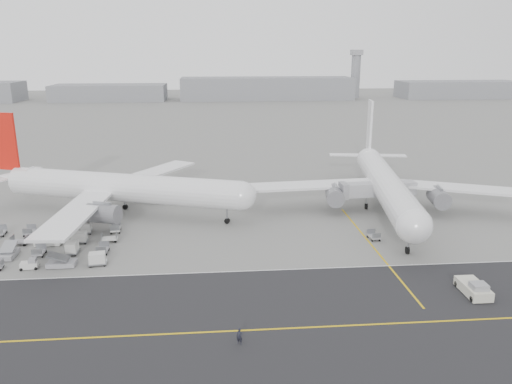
{
  "coord_description": "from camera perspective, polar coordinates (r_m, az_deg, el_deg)",
  "views": [
    {
      "loc": [
        4.65,
        -67.96,
        30.55
      ],
      "look_at": [
        11.58,
        12.0,
        7.77
      ],
      "focal_mm": 35.0,
      "sensor_mm": 36.0,
      "label": 1
    }
  ],
  "objects": [
    {
      "name": "ground",
      "position": [
        74.66,
        -8.18,
        -8.48
      ],
      "size": [
        700.0,
        700.0,
        0.0
      ],
      "primitive_type": "plane",
      "color": "gray",
      "rests_on": "ground"
    },
    {
      "name": "taxiway",
      "position": [
        58.57,
        -4.01,
        -15.62
      ],
      "size": [
        220.0,
        59.0,
        0.03
      ],
      "color": "#262628",
      "rests_on": "ground"
    },
    {
      "name": "horizon_buildings",
      "position": [
        330.36,
        -0.54,
        10.54
      ],
      "size": [
        520.0,
        28.0,
        28.0
      ],
      "primitive_type": null,
      "color": "gray",
      "rests_on": "ground"
    },
    {
      "name": "control_tower",
      "position": [
        346.64,
        11.32,
        13.18
      ],
      "size": [
        7.0,
        7.0,
        31.25
      ],
      "color": "gray",
      "rests_on": "ground"
    },
    {
      "name": "airliner_a",
      "position": [
        98.72,
        -15.64,
        0.53
      ],
      "size": [
        53.07,
        52.07,
        19.0
      ],
      "rotation": [
        0.0,
        0.0,
        1.24
      ],
      "color": "white",
      "rests_on": "ground"
    },
    {
      "name": "airliner_b",
      "position": [
        100.96,
        14.51,
        1.0
      ],
      "size": [
        54.7,
        55.72,
        19.33
      ],
      "rotation": [
        0.0,
        0.0,
        -0.16
      ],
      "color": "white",
      "rests_on": "ground"
    },
    {
      "name": "pushback_tug",
      "position": [
        71.65,
        23.64,
        -10.06
      ],
      "size": [
        2.75,
        7.35,
        2.1
      ],
      "rotation": [
        0.0,
        0.0,
        -0.01
      ],
      "color": "beige",
      "rests_on": "ground"
    },
    {
      "name": "jet_bridge",
      "position": [
        100.43,
        13.89,
        0.16
      ],
      "size": [
        16.06,
        4.15,
        6.02
      ],
      "rotation": [
        0.0,
        0.0,
        0.08
      ],
      "color": "gray",
      "rests_on": "ground"
    },
    {
      "name": "gse_cluster",
      "position": [
        86.81,
        -22.96,
        -6.08
      ],
      "size": [
        27.7,
        22.2,
        2.02
      ],
      "primitive_type": null,
      "rotation": [
        0.0,
        0.0,
        0.02
      ],
      "color": "#96959A",
      "rests_on": "ground"
    },
    {
      "name": "stray_dolly",
      "position": [
        86.5,
        13.28,
        -5.28
      ],
      "size": [
        1.78,
        2.61,
        1.51
      ],
      "primitive_type": null,
      "rotation": [
        0.0,
        0.0,
        0.11
      ],
      "color": "silver",
      "rests_on": "ground"
    },
    {
      "name": "ground_crew_a",
      "position": [
        55.87,
        -1.9,
        -16.15
      ],
      "size": [
        0.81,
        0.68,
        1.9
      ],
      "primitive_type": "imported",
      "rotation": [
        0.0,
        0.0,
        -0.38
      ],
      "color": "black",
      "rests_on": "ground"
    }
  ]
}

